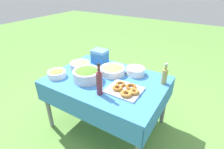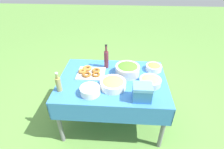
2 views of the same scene
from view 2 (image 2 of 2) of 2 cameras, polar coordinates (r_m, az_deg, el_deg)
ground_plane at (r=2.59m, az=0.15°, el=-13.92°), size 14.00×14.00×0.00m
picnic_table at (r=2.19m, az=0.18°, el=-3.50°), size 1.31×0.93×0.68m
salad_bowl at (r=2.20m, az=5.11°, el=1.73°), size 0.31×0.31×0.14m
pasta_bowl at (r=2.08m, az=12.40°, el=-2.05°), size 0.25×0.25×0.10m
donut_platter at (r=2.25m, az=-7.15°, el=0.73°), size 0.36×0.30×0.05m
plate_stack at (r=1.91m, az=-7.14°, el=-5.21°), size 0.22×0.22×0.08m
olive_oil_bottle at (r=2.00m, az=-17.07°, el=-2.90°), size 0.06×0.06×0.24m
wine_bottle at (r=2.31m, az=-1.86°, el=5.17°), size 0.06×0.06×0.33m
fruit_bowl at (r=1.98m, az=0.34°, el=-2.95°), size 0.30×0.30×0.10m
olive_bowl at (r=2.36m, az=13.50°, el=2.36°), size 0.21×0.21×0.09m
cooler_box at (r=1.83m, az=9.82°, el=-5.75°), size 0.20×0.16×0.18m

